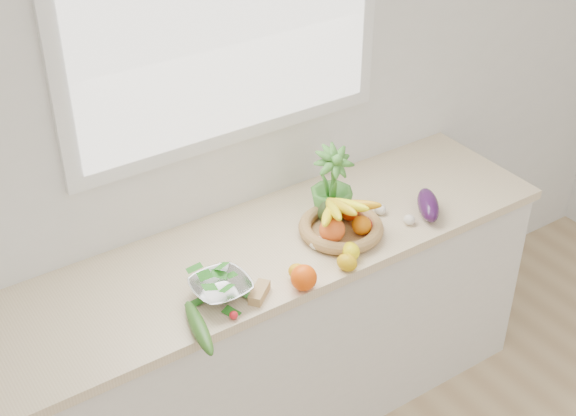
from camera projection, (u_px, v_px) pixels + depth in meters
back_wall at (228, 105)px, 2.96m from camera, size 4.50×0.02×2.70m
counter_cabinet at (275, 336)px, 3.26m from camera, size 2.20×0.58×0.86m
countertop at (274, 247)px, 3.01m from camera, size 2.24×0.62×0.04m
window_frame at (226, 0)px, 2.72m from camera, size 1.30×0.03×1.10m
window_pane at (229, 2)px, 2.71m from camera, size 1.18×0.01×0.98m
orange_loose at (304, 278)px, 2.75m from camera, size 0.11×0.11×0.09m
lemon_a at (347, 263)px, 2.85m from camera, size 0.09×0.10×0.06m
lemon_b at (351, 251)px, 2.90m from camera, size 0.08×0.09×0.06m
lemon_c at (298, 272)px, 2.80m from camera, size 0.09×0.09×0.06m
apple at (363, 226)px, 3.03m from camera, size 0.09×0.09×0.07m
ginger at (259, 293)px, 2.73m from camera, size 0.11×0.10×0.03m
garlic_a at (317, 243)px, 2.96m from camera, size 0.06×0.06×0.05m
garlic_b at (380, 209)px, 3.15m from camera, size 0.06×0.06×0.04m
garlic_c at (409, 220)px, 3.09m from camera, size 0.05×0.05×0.04m
eggplant at (428, 205)px, 3.14m from camera, size 0.18×0.22×0.08m
cucumber at (199, 327)px, 2.57m from camera, size 0.11×0.28×0.05m
radish at (234, 315)px, 2.64m from camera, size 0.04×0.04×0.03m
potted_herb at (332, 184)px, 3.10m from camera, size 0.17×0.17×0.30m
fruit_basket at (340, 223)px, 3.02m from camera, size 0.35×0.35×0.18m
colander_with_spinach at (221, 284)px, 2.71m from camera, size 0.20×0.20×0.11m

